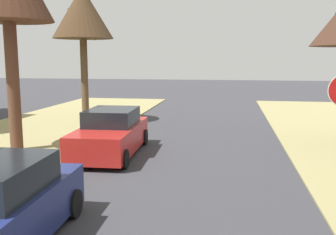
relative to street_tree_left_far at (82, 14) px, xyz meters
name	(u,v)px	position (x,y,z in m)	size (l,w,h in m)	color
street_tree_left_far	(82,14)	(0.00, 0.00, 0.00)	(3.06, 3.06, 6.83)	brown
parked_sedan_red	(111,134)	(3.36, -6.21, -4.79)	(2.09, 4.47, 1.57)	red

